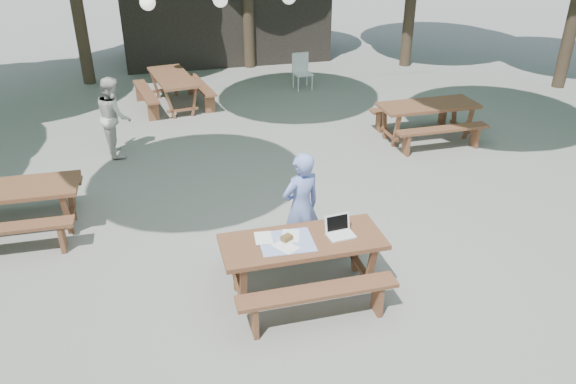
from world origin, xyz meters
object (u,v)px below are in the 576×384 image
at_px(picnic_table_nw, 11,210).
at_px(plastic_chair, 302,79).
at_px(main_picnic_table, 302,264).
at_px(woman, 301,207).
at_px(second_person, 114,116).

relative_size(picnic_table_nw, plastic_chair, 2.24).
distance_m(main_picnic_table, picnic_table_nw, 4.45).
xyz_separation_m(main_picnic_table, woman, (0.18, 0.71, 0.40)).
distance_m(woman, second_person, 4.98).
xyz_separation_m(picnic_table_nw, plastic_chair, (6.10, 5.77, -0.13)).
height_order(second_person, plastic_chair, second_person).
bearing_deg(plastic_chair, woman, -110.55).
xyz_separation_m(main_picnic_table, second_person, (-2.27, 5.04, 0.37)).
bearing_deg(main_picnic_table, second_person, 114.26).
relative_size(main_picnic_table, woman, 1.27).
height_order(woman, plastic_chair, woman).
bearing_deg(woman, second_person, -78.90).
bearing_deg(plastic_chair, main_picnic_table, -110.40).
relative_size(main_picnic_table, picnic_table_nw, 0.99).
bearing_deg(plastic_chair, picnic_table_nw, -140.96).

